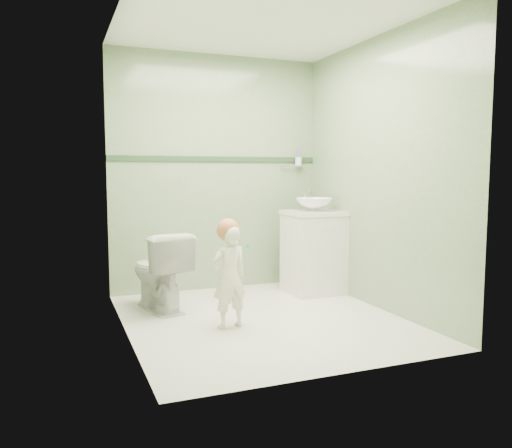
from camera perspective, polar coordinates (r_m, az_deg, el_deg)
name	(u,v)px	position (r m, az deg, el deg)	size (l,w,h in m)	color
ground	(263,319)	(4.32, 0.74, -10.54)	(2.50, 2.50, 0.00)	beige
room_shell	(263,174)	(4.15, 0.76, 5.59)	(2.50, 2.54, 2.40)	gray
trim_stripe	(217,159)	(5.31, -4.35, 7.24)	(2.20, 0.02, 0.05)	#294729
vanity	(313,253)	(5.20, 6.41, -3.25)	(0.52, 0.50, 0.80)	silver
counter	(314,213)	(5.15, 6.46, 1.25)	(0.54, 0.52, 0.04)	white
basin	(314,204)	(5.15, 6.47, 2.18)	(0.37, 0.37, 0.13)	white
faucet	(306,196)	(5.31, 5.54, 3.17)	(0.03, 0.13, 0.18)	silver
cup_holder	(298,161)	(5.59, 4.67, 6.98)	(0.26, 0.07, 0.21)	silver
toilet	(159,271)	(4.60, -10.75, -5.16)	(0.39, 0.69, 0.70)	white
toddler	(229,277)	(4.01, -3.00, -5.91)	(0.29, 0.19, 0.80)	silver
hair_cap	(228,230)	(3.98, -3.14, -0.66)	(0.18, 0.18, 0.18)	#C67045
teal_toothbrush	(245,247)	(3.90, -1.18, -2.57)	(0.11, 0.14, 0.08)	#098A72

